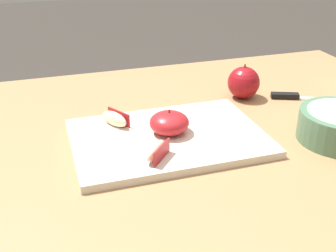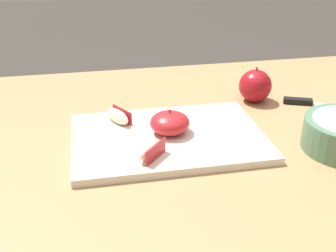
% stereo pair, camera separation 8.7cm
% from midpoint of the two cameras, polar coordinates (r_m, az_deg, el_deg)
% --- Properties ---
extents(dining_table, '(1.36, 0.99, 0.73)m').
position_cam_midpoint_polar(dining_table, '(0.93, 4.61, -7.20)').
color(dining_table, '#9E754C').
rests_on(dining_table, ground_plane).
extents(cutting_board, '(0.40, 0.27, 0.02)m').
position_cam_midpoint_polar(cutting_board, '(0.88, 2.82, -1.70)').
color(cutting_board, beige).
rests_on(cutting_board, dining_table).
extents(apple_half_skin_up, '(0.08, 0.08, 0.05)m').
position_cam_midpoint_polar(apple_half_skin_up, '(0.88, 3.08, 0.37)').
color(apple_half_skin_up, '#B21E23').
rests_on(apple_half_skin_up, cutting_board).
extents(apple_wedge_back, '(0.06, 0.07, 0.03)m').
position_cam_midpoint_polar(apple_wedge_back, '(0.92, -4.08, 1.26)').
color(apple_wedge_back, beige).
rests_on(apple_wedge_back, cutting_board).
extents(apple_wedge_middle, '(0.06, 0.07, 0.03)m').
position_cam_midpoint_polar(apple_wedge_middle, '(0.79, 0.79, -3.35)').
color(apple_wedge_middle, beige).
rests_on(apple_wedge_middle, cutting_board).
extents(paring_knife, '(0.16, 0.08, 0.01)m').
position_cam_midpoint_polar(paring_knife, '(1.13, 19.91, 3.02)').
color(paring_knife, silver).
rests_on(paring_knife, dining_table).
extents(whole_apple_red_delicious, '(0.08, 0.08, 0.09)m').
position_cam_midpoint_polar(whole_apple_red_delicious, '(1.10, 13.91, 5.22)').
color(whole_apple_red_delicious, maroon).
rests_on(whole_apple_red_delicious, dining_table).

